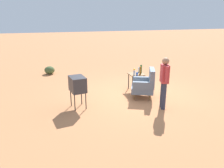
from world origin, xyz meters
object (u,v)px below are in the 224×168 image
(bottle_short_clear, at_px, (139,70))
(soda_can_blue, at_px, (137,74))
(tv_on_stand, at_px, (78,84))
(side_table, at_px, (136,76))
(armchair, at_px, (145,84))
(bottle_tall_amber, at_px, (140,70))
(bottle_wine_green, at_px, (141,69))
(flower_vase, at_px, (134,72))
(person_standing, at_px, (164,80))

(bottle_short_clear, distance_m, soda_can_blue, 0.51)
(tv_on_stand, bearing_deg, side_table, 114.98)
(armchair, bearing_deg, bottle_tall_amber, 171.48)
(tv_on_stand, relative_size, soda_can_blue, 8.44)
(side_table, xyz_separation_m, bottle_wine_green, (-0.07, 0.23, 0.26))
(armchair, distance_m, bottle_tall_amber, 0.83)
(side_table, relative_size, flower_vase, 2.50)
(bottle_wine_green, relative_size, bottle_tall_amber, 1.07)
(soda_can_blue, xyz_separation_m, flower_vase, (-0.04, -0.10, 0.09))
(flower_vase, bearing_deg, bottle_tall_amber, 105.54)
(person_standing, xyz_separation_m, bottle_wine_green, (-1.95, 0.05, -0.12))
(person_standing, distance_m, bottle_wine_green, 1.95)
(side_table, relative_size, bottle_tall_amber, 2.21)
(person_standing, distance_m, flower_vase, 1.72)
(armchair, relative_size, side_table, 1.60)
(bottle_wine_green, height_order, flower_vase, bottle_wine_green)
(armchair, height_order, bottle_wine_green, armchair)
(tv_on_stand, xyz_separation_m, soda_can_blue, (-0.89, 2.35, -0.06))
(tv_on_stand, height_order, person_standing, person_standing)
(armchair, xyz_separation_m, side_table, (-0.87, -0.01, 0.06))
(tv_on_stand, bearing_deg, bottle_short_clear, 117.05)
(bottle_short_clear, height_order, soda_can_blue, bottle_short_clear)
(tv_on_stand, distance_m, bottle_wine_green, 2.90)
(bottle_tall_amber, bearing_deg, tv_on_stand, -68.29)
(bottle_wine_green, bearing_deg, bottle_tall_amber, -29.64)
(person_standing, bearing_deg, bottle_wine_green, 178.66)
(tv_on_stand, xyz_separation_m, bottle_wine_green, (-1.20, 2.64, 0.04))
(bottle_tall_amber, xyz_separation_m, bottle_short_clear, (-0.32, 0.07, -0.05))
(bottle_tall_amber, height_order, flower_vase, bottle_tall_amber)
(side_table, height_order, flower_vase, flower_vase)
(armchair, height_order, bottle_short_clear, armchair)
(person_standing, height_order, soda_can_blue, person_standing)
(person_standing, distance_m, bottle_tall_amber, 1.77)
(armchair, bearing_deg, bottle_short_clear, 170.16)
(tv_on_stand, bearing_deg, soda_can_blue, 110.66)
(person_standing, height_order, bottle_wine_green, person_standing)
(person_standing, relative_size, soda_can_blue, 13.44)
(armchair, relative_size, bottle_wine_green, 3.31)
(side_table, relative_size, person_standing, 0.40)
(armchair, distance_m, tv_on_stand, 2.45)
(tv_on_stand, bearing_deg, bottle_wine_green, 114.39)
(bottle_tall_amber, relative_size, soda_can_blue, 2.46)
(tv_on_stand, distance_m, soda_can_blue, 2.51)
(bottle_wine_green, relative_size, bottle_short_clear, 1.60)
(bottle_wine_green, distance_m, bottle_short_clear, 0.15)
(armchair, xyz_separation_m, person_standing, (1.01, 0.17, 0.44))
(armchair, relative_size, bottle_short_clear, 5.30)
(bottle_tall_amber, bearing_deg, bottle_wine_green, 150.36)
(bottle_wine_green, relative_size, flower_vase, 1.21)
(armchair, xyz_separation_m, soda_can_blue, (-0.63, -0.07, 0.23))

